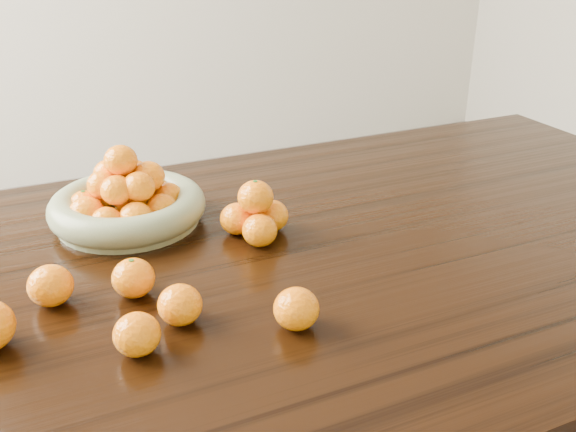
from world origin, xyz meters
name	(u,v)px	position (x,y,z in m)	size (l,w,h in m)	color
dining_table	(266,303)	(0.00, 0.00, 0.66)	(2.00, 1.00, 0.75)	black
fruit_bowl	(127,202)	(-0.18, 0.23, 0.79)	(0.29, 0.29, 0.15)	gray
orange_pyramid	(256,215)	(0.02, 0.08, 0.79)	(0.12, 0.12, 0.11)	orange
loose_orange_0	(133,278)	(-0.22, -0.03, 0.78)	(0.06, 0.06, 0.06)	orange
loose_orange_1	(137,334)	(-0.25, -0.17, 0.78)	(0.06, 0.06, 0.06)	orange
loose_orange_2	(296,309)	(-0.04, -0.20, 0.78)	(0.06, 0.06, 0.06)	orange
loose_orange_3	(50,286)	(-0.34, 0.00, 0.78)	(0.07, 0.07, 0.06)	orange
loose_orange_4	(180,305)	(-0.18, -0.13, 0.78)	(0.06, 0.06, 0.06)	orange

